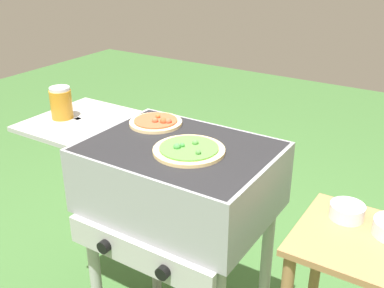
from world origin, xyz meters
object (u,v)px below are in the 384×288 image
grill (176,183)px  topping_bowl_far (347,212)px  pizza_veggie (189,150)px  pizza_pepperoni (156,122)px  sauce_jar (61,103)px

grill → topping_bowl_far: size_ratio=9.27×
pizza_veggie → topping_bowl_far: 0.53m
pizza_veggie → pizza_pepperoni: pizza_pepperoni is taller
pizza_pepperoni → sauce_jar: bearing=-157.9°
sauce_jar → topping_bowl_far: 1.11m
pizza_veggie → pizza_pepperoni: size_ratio=1.20×
pizza_pepperoni → sauce_jar: sauce_jar is taller
pizza_veggie → sauce_jar: size_ratio=1.92×
pizza_pepperoni → topping_bowl_far: pizza_pepperoni is taller
grill → topping_bowl_far: grill is taller
grill → sauce_jar: size_ratio=7.69×
pizza_veggie → pizza_pepperoni: (-0.24, 0.14, 0.00)m
topping_bowl_far → pizza_veggie: bearing=-168.5°
pizza_veggie → pizza_pepperoni: bearing=149.6°
pizza_veggie → topping_bowl_far: bearing=11.5°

